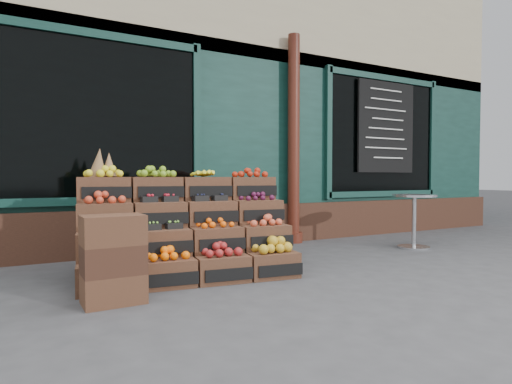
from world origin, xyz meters
TOP-DOWN VIEW (x-y plane):
  - ground at (0.00, 0.00)m, footprint 60.00×60.00m
  - shop_facade at (0.00, 5.11)m, footprint 12.00×6.24m
  - crate_display at (-1.01, 0.76)m, footprint 2.21×1.28m
  - spare_crates at (-1.86, 0.06)m, footprint 0.48×0.34m
  - bistro_table at (2.40, 0.76)m, footprint 0.61×0.61m
  - shopkeeper at (-2.07, 2.76)m, footprint 0.87×0.73m

SIDE VIEW (x-z plane):
  - ground at x=0.00m, z-range 0.00..0.00m
  - spare_crates at x=-1.86m, z-range 0.00..0.71m
  - crate_display at x=-1.01m, z-range -0.25..1.06m
  - bistro_table at x=2.40m, z-range 0.09..0.86m
  - shopkeeper at x=-2.07m, z-range 0.00..2.02m
  - shop_facade at x=0.00m, z-range 0.00..4.80m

